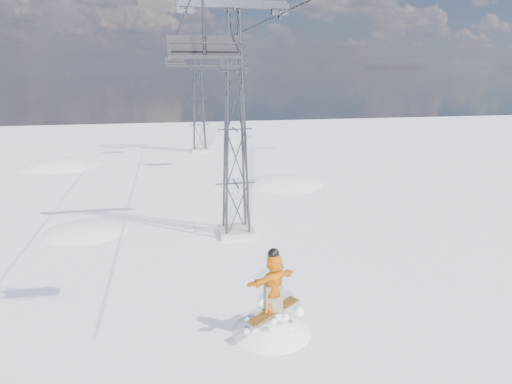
% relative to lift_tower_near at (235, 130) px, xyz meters
% --- Properties ---
extents(ground, '(120.00, 120.00, 0.00)m').
position_rel_lift_tower_near_xyz_m(ground, '(-0.80, -8.00, -5.47)').
color(ground, white).
rests_on(ground, ground).
extents(snow_terrain, '(39.00, 37.00, 22.00)m').
position_rel_lift_tower_near_xyz_m(snow_terrain, '(-5.57, 13.24, -15.06)').
color(snow_terrain, white).
rests_on(snow_terrain, ground).
extents(lift_tower_near, '(5.20, 1.80, 11.43)m').
position_rel_lift_tower_near_xyz_m(lift_tower_near, '(0.00, 0.00, 0.00)').
color(lift_tower_near, '#999999').
rests_on(lift_tower_near, ground).
extents(lift_tower_far, '(5.20, 1.80, 11.43)m').
position_rel_lift_tower_near_xyz_m(lift_tower_far, '(0.00, 25.00, 0.00)').
color(lift_tower_far, '#999999').
rests_on(lift_tower_far, ground).
extents(haul_cables, '(4.46, 51.00, 0.06)m').
position_rel_lift_tower_near_xyz_m(haul_cables, '(0.00, 11.50, 5.38)').
color(haul_cables, black).
rests_on(haul_cables, ground).
extents(snowboarder_jump, '(4.40, 4.40, 7.00)m').
position_rel_lift_tower_near_xyz_m(snowboarder_jump, '(-0.24, -9.26, -7.07)').
color(snowboarder_jump, white).
rests_on(snowboarder_jump, ground).
extents(lift_chair_near, '(1.96, 0.56, 2.43)m').
position_rel_lift_tower_near_xyz_m(lift_chair_near, '(-2.20, -9.33, 3.44)').
color(lift_chair_near, black).
rests_on(lift_chair_near, ground).
extents(lift_chair_mid, '(2.21, 0.64, 2.75)m').
position_rel_lift_tower_near_xyz_m(lift_chair_mid, '(2.20, 14.70, 3.18)').
color(lift_chair_mid, black).
rests_on(lift_chair_mid, ground).
extents(lift_chair_far, '(1.84, 0.53, 2.29)m').
position_rel_lift_tower_near_xyz_m(lift_chair_far, '(-2.20, 21.66, 3.55)').
color(lift_chair_far, black).
rests_on(lift_chair_far, ground).
extents(lift_chair_extra, '(1.86, 0.53, 2.30)m').
position_rel_lift_tower_near_xyz_m(lift_chair_extra, '(-2.20, 24.51, 3.54)').
color(lift_chair_extra, black).
rests_on(lift_chair_extra, ground).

